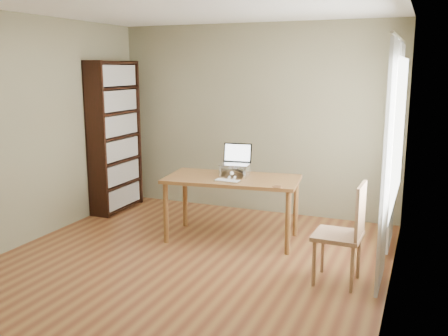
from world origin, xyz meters
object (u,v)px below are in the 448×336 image
Objects in this scene: desk at (232,185)px; chair at (346,230)px; keyboard at (227,181)px; laptop at (237,159)px; cat at (234,170)px; bookshelf at (115,137)px.

chair reaches higher than desk.
desk is at bearing 99.37° from keyboard.
laptop is 1.75m from chair.
chair reaches higher than keyboard.
keyboard is at bearing -92.37° from laptop.
cat is (-0.04, 0.33, 0.06)m from keyboard.
laptop reaches higher than desk.
bookshelf is 2.19m from keyboard.
bookshelf reaches higher than desk.
cat is at bearing 100.01° from keyboard.
chair is (1.46, -0.87, -0.29)m from cat.
bookshelf reaches higher than laptop.
laptop is at bearing 83.30° from desk.
laptop reaches higher than keyboard.
chair is (1.41, -0.54, -0.23)m from keyboard.
desk is 1.63m from chair.
bookshelf is 2.05m from laptop.
desk is at bearing 154.04° from chair.
cat reaches higher than keyboard.
cat is at bearing 151.01° from chair.
laptop is 0.40m from keyboard.
bookshelf is 4.28× the size of cat.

